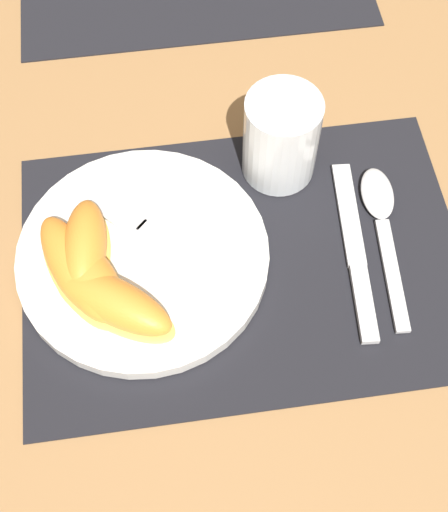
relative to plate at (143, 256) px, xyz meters
The scene contains 11 objects.
ground_plane 0.10m from the plate, ahead, with size 3.00×3.00×0.00m, color #A37547.
placemat 0.10m from the plate, ahead, with size 0.44×0.31×0.00m.
plate is the anchor object (origin of this frame).
juice_glass 0.18m from the plate, 31.68° to the left, with size 0.08×0.08×0.10m.
knife 0.21m from the plate, ahead, with size 0.03×0.20×0.01m.
spoon 0.25m from the plate, ahead, with size 0.04×0.19×0.01m.
fork 0.02m from the plate, 71.79° to the left, with size 0.15×0.15×0.00m.
citrus_wedge_0 0.06m from the plate, behind, with size 0.06×0.11×0.04m.
citrus_wedge_1 0.07m from the plate, 167.02° to the right, with size 0.09×0.13×0.03m.
citrus_wedge_2 0.06m from the plate, 148.16° to the right, with size 0.09×0.12×0.04m.
citrus_wedge_3 0.07m from the plate, 117.83° to the right, with size 0.13×0.11×0.04m.
Camera 1 is at (-0.07, -0.33, 0.63)m, focal length 50.00 mm.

